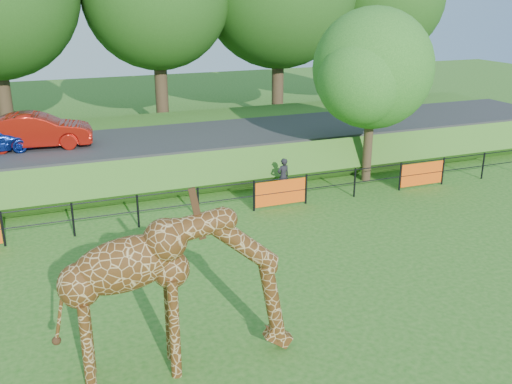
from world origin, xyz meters
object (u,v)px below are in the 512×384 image
giraffe (178,292)px  tree_east (374,73)px  visitor (283,176)px  car_red (37,131)px

giraffe → tree_east: bearing=47.7°
tree_east → giraffe: bearing=-137.7°
visitor → tree_east: tree_east is taller
car_red → visitor: 9.80m
giraffe → car_red: (-2.14, 13.76, 0.44)m
giraffe → visitor: (6.22, 8.85, -0.97)m
giraffe → tree_east: size_ratio=0.69×
visitor → tree_east: size_ratio=0.21×
giraffe → tree_east: (10.16, 9.24, 2.61)m
visitor → car_red: bearing=-39.5°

